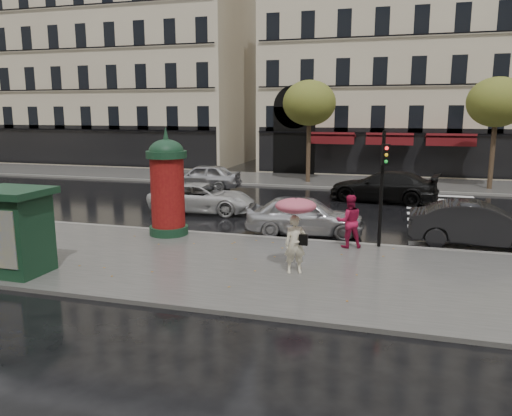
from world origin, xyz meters
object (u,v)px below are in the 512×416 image
(woman_umbrella, at_px, (296,223))
(car_white, at_px, (202,198))
(woman_red, at_px, (349,221))
(car_silver, at_px, (305,215))
(man_burgundy, at_px, (168,210))
(car_far_silver, at_px, (203,177))
(newsstand, at_px, (13,230))
(morris_column, at_px, (167,184))
(traffic_light, at_px, (383,177))
(car_black, at_px, (383,187))
(car_darkgrey, at_px, (479,225))

(woman_umbrella, height_order, car_white, woman_umbrella)
(woman_red, bearing_deg, car_silver, -63.74)
(man_burgundy, bearing_deg, car_far_silver, -101.15)
(newsstand, bearing_deg, morris_column, 68.20)
(traffic_light, bearing_deg, newsstand, -149.88)
(man_burgundy, height_order, car_silver, man_burgundy)
(woman_red, relative_size, car_silver, 0.40)
(car_black, bearing_deg, car_silver, -9.91)
(woman_umbrella, relative_size, woman_red, 1.23)
(newsstand, bearing_deg, woman_umbrella, 16.20)
(morris_column, height_order, newsstand, morris_column)
(car_darkgrey, bearing_deg, car_white, 77.39)
(woman_umbrella, distance_m, car_far_silver, 16.84)
(woman_umbrella, xyz_separation_m, car_darkgrey, (5.52, 4.98, -0.81))
(woman_red, bearing_deg, car_darkgrey, -176.83)
(car_white, bearing_deg, man_burgundy, -177.71)
(car_darkgrey, distance_m, car_black, 8.92)
(woman_red, distance_m, car_far_silver, 14.95)
(traffic_light, bearing_deg, car_darkgrey, 24.04)
(car_silver, bearing_deg, morris_column, 104.17)
(car_white, bearing_deg, woman_red, -127.91)
(man_burgundy, relative_size, car_white, 0.38)
(morris_column, distance_m, newsstand, 5.85)
(woman_red, distance_m, car_black, 10.02)
(woman_umbrella, xyz_separation_m, car_white, (-6.07, 7.94, -0.90))
(woman_umbrella, bearing_deg, morris_column, 149.96)
(morris_column, bearing_deg, woman_umbrella, -30.04)
(newsstand, relative_size, car_white, 0.50)
(car_silver, bearing_deg, traffic_light, -123.35)
(woman_umbrella, height_order, traffic_light, traffic_light)
(woman_red, height_order, man_burgundy, man_burgundy)
(traffic_light, distance_m, car_silver, 3.67)
(morris_column, xyz_separation_m, car_silver, (4.85, 1.80, -1.27))
(woman_umbrella, bearing_deg, car_black, 81.42)
(woman_umbrella, relative_size, car_silver, 0.49)
(man_burgundy, bearing_deg, car_white, -109.98)
(man_burgundy, relative_size, car_darkgrey, 0.39)
(morris_column, bearing_deg, car_black, 53.17)
(car_darkgrey, bearing_deg, car_black, 25.12)
(car_silver, bearing_deg, woman_umbrella, -178.80)
(traffic_light, bearing_deg, morris_column, -177.56)
(morris_column, bearing_deg, newsstand, -111.80)
(car_silver, bearing_deg, woman_red, -140.52)
(woman_red, height_order, car_far_silver, woman_red)
(car_darkgrey, distance_m, car_far_silver, 17.04)
(car_silver, height_order, car_white, car_silver)
(woman_red, height_order, car_black, woman_red)
(car_far_silver, bearing_deg, traffic_light, 40.14)
(car_white, bearing_deg, car_far_silver, 17.18)
(newsstand, distance_m, car_far_silver, 16.68)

